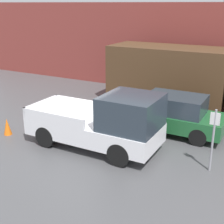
{
  "coord_description": "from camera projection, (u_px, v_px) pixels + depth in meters",
  "views": [
    {
      "loc": [
        6.73,
        -9.63,
        5.16
      ],
      "look_at": [
        1.2,
        0.56,
        1.11
      ],
      "focal_mm": 50.0,
      "sensor_mm": 36.0,
      "label": 1
    }
  ],
  "objects": [
    {
      "name": "ground_plane",
      "position": [
        80.0,
        137.0,
        12.73
      ],
      "size": [
        60.0,
        60.0,
        0.0
      ],
      "primitive_type": "plane",
      "color": "#4C4C4F"
    },
    {
      "name": "building_wall",
      "position": [
        156.0,
        48.0,
        18.82
      ],
      "size": [
        28.0,
        0.15,
        5.22
      ],
      "color": "brown",
      "rests_on": "ground"
    },
    {
      "name": "traffic_cone",
      "position": [
        7.0,
        127.0,
        12.86
      ],
      "size": [
        0.33,
        0.33,
        0.69
      ],
      "color": "orange",
      "rests_on": "ground"
    },
    {
      "name": "pickup_truck",
      "position": [
        105.0,
        123.0,
        11.37
      ],
      "size": [
        5.01,
        2.07,
        2.21
      ],
      "color": "silver",
      "rests_on": "ground"
    },
    {
      "name": "parking_sign",
      "position": [
        213.0,
        137.0,
        9.78
      ],
      "size": [
        0.3,
        0.07,
        2.1
      ],
      "color": "gray",
      "rests_on": "ground"
    },
    {
      "name": "car",
      "position": [
        173.0,
        114.0,
        12.97
      ],
      "size": [
        4.33,
        1.87,
        1.62
      ],
      "color": "#1E592D",
      "rests_on": "ground"
    },
    {
      "name": "delivery_truck",
      "position": [
        181.0,
        75.0,
        15.97
      ],
      "size": [
        7.95,
        2.6,
        3.08
      ],
      "color": "#4C331E",
      "rests_on": "ground"
    }
  ]
}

